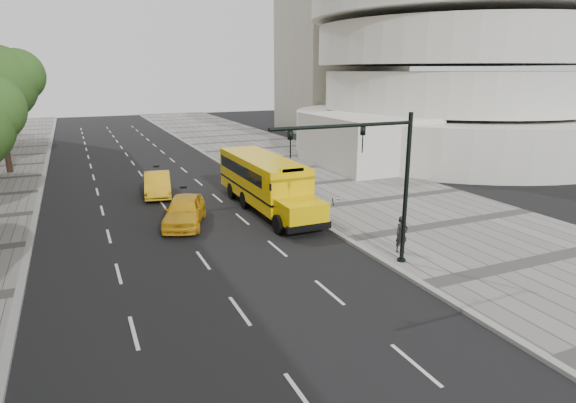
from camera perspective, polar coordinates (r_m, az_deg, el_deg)
name	(u,v)px	position (r m, az deg, el deg)	size (l,w,h in m)	color
ground	(198,225)	(26.18, -10.63, -2.73)	(140.00, 140.00, 0.00)	black
sidewalk_museum	(385,200)	(31.02, 11.40, 0.20)	(12.00, 140.00, 0.15)	gray
curb_museum	(299,211)	(28.06, 1.33, -1.09)	(0.30, 140.00, 0.15)	gray
curb_far	(30,245)	(25.68, -28.29, -4.54)	(0.30, 140.00, 0.15)	gray
guggenheim	(427,15)	(55.55, 16.12, 20.48)	(33.20, 42.20, 35.00)	white
school_bus	(264,179)	(28.66, -2.90, 2.73)	(2.96, 11.56, 3.19)	#F7C803
taxi_near	(184,211)	(26.04, -12.18, -1.06)	(1.90, 4.73, 1.61)	gold
taxi_far	(158,184)	(32.68, -15.21, 1.98)	(1.62, 4.64, 1.53)	gold
pedestrian	(402,234)	(21.90, 13.32, -3.81)	(0.60, 0.39, 1.64)	black
traffic_signal	(378,173)	(19.20, 10.63, 3.35)	(6.18, 0.36, 6.40)	black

